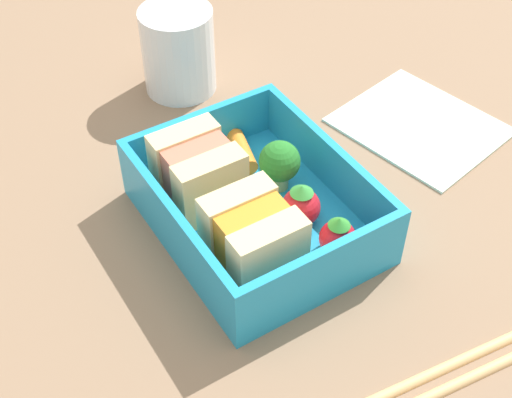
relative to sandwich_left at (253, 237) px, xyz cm
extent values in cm
cube|color=#896B52|center=(3.61, -2.51, -4.61)|extent=(120.00, 120.00, 2.00)
cube|color=#1E94CA|center=(3.61, -2.51, -3.01)|extent=(16.25, 12.93, 1.20)
cube|color=#1E94CA|center=(3.61, 3.66, -0.50)|extent=(16.25, 0.60, 3.81)
cube|color=#1E94CA|center=(3.61, -8.67, -0.50)|extent=(16.25, 0.60, 3.81)
cube|color=#1E94CA|center=(-4.21, -2.51, -0.50)|extent=(0.60, 11.73, 3.81)
cube|color=#1E94CA|center=(11.44, -2.51, -0.50)|extent=(0.60, 11.73, 3.81)
cube|color=beige|center=(-1.85, 0.00, 0.00)|extent=(1.85, 5.01, 4.81)
cube|color=orange|center=(0.00, 0.00, 0.00)|extent=(1.85, 4.61, 4.43)
cube|color=beige|center=(1.85, 0.00, 0.00)|extent=(1.85, 5.01, 4.81)
cube|color=beige|center=(5.38, 0.00, 0.00)|extent=(1.85, 5.01, 4.81)
cube|color=#D87259|center=(7.23, 0.00, 0.00)|extent=(1.85, 4.61, 4.43)
cube|color=beige|center=(9.08, 0.00, 0.00)|extent=(1.85, 5.01, 4.81)
sphere|color=red|center=(-2.10, -5.24, -1.17)|extent=(2.48, 2.48, 2.48)
cone|color=green|center=(-2.10, -5.24, 0.37)|extent=(1.49, 1.49, 0.60)
sphere|color=red|center=(1.46, -4.77, -1.06)|extent=(2.70, 2.70, 2.70)
cone|color=green|center=(1.46, -4.77, 0.60)|extent=(1.62, 1.62, 0.60)
cylinder|color=#96BC70|center=(5.14, -5.43, -1.71)|extent=(1.36, 1.36, 1.39)
sphere|color=#27792A|center=(5.14, -5.43, 0.03)|extent=(2.98, 2.98, 2.98)
cylinder|color=orange|center=(9.21, -4.74, -1.73)|extent=(4.18, 2.33, 1.36)
cylinder|color=tan|center=(-13.22, -4.00, -3.26)|extent=(3.10, 21.69, 0.70)
cylinder|color=tan|center=(-12.03, -4.14, -3.26)|extent=(3.10, 21.69, 0.70)
cylinder|color=white|center=(21.41, -5.88, 0.09)|extent=(6.18, 6.18, 7.39)
cube|color=silver|center=(6.03, -19.91, -3.41)|extent=(14.03, 12.77, 0.40)
camera|label=1|loc=(-25.88, 15.92, 33.32)|focal=50.00mm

